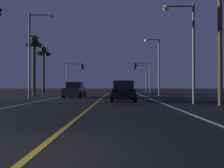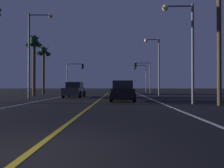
{
  "view_description": "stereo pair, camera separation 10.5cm",
  "coord_description": "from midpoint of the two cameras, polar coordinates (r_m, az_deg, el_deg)",
  "views": [
    {
      "loc": [
        1.58,
        -3.78,
        1.28
      ],
      "look_at": [
        0.68,
        32.61,
        1.59
      ],
      "focal_mm": 33.67,
      "sensor_mm": 36.0,
      "label": 1
    },
    {
      "loc": [
        1.69,
        -3.78,
        1.28
      ],
      "look_at": [
        0.68,
        32.61,
        1.59
      ],
      "focal_mm": 33.67,
      "sensor_mm": 36.0,
      "label": 2
    }
  ],
  "objects": [
    {
      "name": "palm_tree_left_far",
      "position": [
        34.64,
        -18.17,
        7.7
      ],
      "size": [
        2.26,
        2.26,
        7.75
      ],
      "color": "#473826",
      "rests_on": "ground"
    },
    {
      "name": "street_lamp_right_near",
      "position": [
        15.94,
        19.19,
        11.4
      ],
      "size": [
        2.23,
        0.44,
        7.04
      ],
      "rotation": [
        0.0,
        0.0,
        3.14
      ],
      "color": "#4C4C51",
      "rests_on": "ground"
    },
    {
      "name": "street_lamp_right_far",
      "position": [
        27.62,
        11.63,
        6.65
      ],
      "size": [
        1.96,
        0.44,
        7.36
      ],
      "rotation": [
        0.0,
        0.0,
        3.14
      ],
      "color": "#4C4C51",
      "rests_on": "ground"
    },
    {
      "name": "traffic_light_near_left",
      "position": [
        38.26,
        -10.05,
        3.47
      ],
      "size": [
        3.14,
        0.36,
        5.26
      ],
      "color": "#4C4C51",
      "rests_on": "ground"
    },
    {
      "name": "car_oncoming",
      "position": [
        23.86,
        -10.21,
        -1.58
      ],
      "size": [
        2.02,
        4.3,
        1.7
      ],
      "rotation": [
        0.0,
        0.0,
        -1.57
      ],
      "color": "black",
      "rests_on": "ground"
    },
    {
      "name": "traffic_light_near_right",
      "position": [
        37.77,
        8.21,
        3.64
      ],
      "size": [
        2.9,
        0.36,
        5.39
      ],
      "rotation": [
        0.0,
        0.0,
        3.14
      ],
      "color": "#4C4C51",
      "rests_on": "ground"
    },
    {
      "name": "ground_plane",
      "position": [
        4.31,
        -22.01,
        -17.67
      ],
      "size": [
        200.0,
        200.0,
        0.0
      ],
      "primitive_type": "plane",
      "color": "black"
    },
    {
      "name": "street_lamp_left_mid",
      "position": [
        22.07,
        -20.33,
        9.98
      ],
      "size": [
        2.42,
        0.44,
        8.33
      ],
      "color": "#4C4C51",
      "rests_on": "ground"
    },
    {
      "name": "car_ahead_far",
      "position": [
        32.62,
        2.56,
        -1.29
      ],
      "size": [
        2.02,
        4.3,
        1.7
      ],
      "rotation": [
        0.0,
        0.0,
        1.57
      ],
      "color": "black",
      "rests_on": "ground"
    },
    {
      "name": "car_lead_same_lane",
      "position": [
        17.66,
        2.84,
        -1.97
      ],
      "size": [
        2.02,
        4.3,
        1.7
      ],
      "rotation": [
        0.0,
        0.0,
        1.57
      ],
      "color": "black",
      "rests_on": "ground"
    },
    {
      "name": "palm_tree_left_mid",
      "position": [
        28.39,
        -20.5,
        9.83
      ],
      "size": [
        2.14,
        2.29,
        8.0
      ],
      "color": "#473826",
      "rests_on": "ground"
    },
    {
      "name": "lane_edge_right",
      "position": [
        17.69,
        12.06,
        -4.61
      ],
      "size": [
        0.16,
        39.12,
        0.01
      ],
      "primitive_type": "cube",
      "color": "silver",
      "rests_on": "ground"
    },
    {
      "name": "lane_edge_left",
      "position": [
        18.57,
        -19.21,
        -4.39
      ],
      "size": [
        0.16,
        39.12,
        0.01
      ],
      "primitive_type": "cube",
      "color": "silver",
      "rests_on": "ground"
    },
    {
      "name": "traffic_light_far_right",
      "position": [
        43.24,
        7.55,
        3.21
      ],
      "size": [
        2.62,
        0.36,
        5.51
      ],
      "rotation": [
        0.0,
        0.0,
        3.14
      ],
      "color": "#4C4C51",
      "rests_on": "ground"
    },
    {
      "name": "lane_center_divider",
      "position": [
        17.47,
        -3.97,
        -4.67
      ],
      "size": [
        0.16,
        39.12,
        0.01
      ],
      "primitive_type": "cube",
      "color": "gold",
      "rests_on": "ground"
    },
    {
      "name": "utility_pole_right",
      "position": [
        15.75,
        27.07,
        13.64
      ],
      "size": [
        2.2,
        0.28,
        9.67
      ],
      "color": "#423323",
      "rests_on": "ground"
    }
  ]
}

